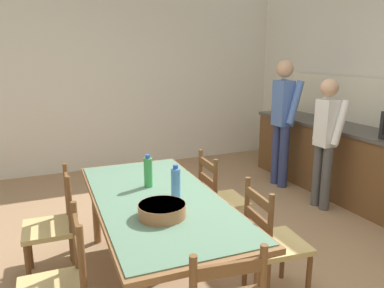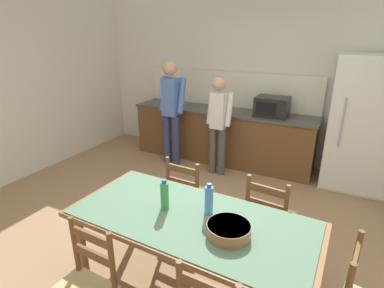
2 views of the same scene
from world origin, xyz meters
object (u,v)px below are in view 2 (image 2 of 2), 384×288
at_px(dining_table, 191,225).
at_px(person_at_sink, 171,108).
at_px(microwave, 272,107).
at_px(serving_bowl, 229,229).
at_px(chair_side_far_right, 269,218).
at_px(bottle_near_centre, 165,196).
at_px(person_at_counter, 218,121).
at_px(refrigerator, 363,125).
at_px(chair_side_far_left, 189,195).
at_px(bottle_off_centre, 209,200).

height_order(dining_table, person_at_sink, person_at_sink).
bearing_deg(microwave, serving_bowl, -82.45).
relative_size(microwave, chair_side_far_right, 0.55).
height_order(microwave, bottle_near_centre, microwave).
bearing_deg(person_at_sink, dining_table, -145.88).
height_order(dining_table, person_at_counter, person_at_counter).
relative_size(refrigerator, microwave, 3.76).
xyz_separation_m(dining_table, person_at_counter, (-0.72, 2.29, 0.19)).
height_order(chair_side_far_left, person_at_sink, person_at_sink).
relative_size(dining_table, chair_side_far_right, 2.22).
height_order(serving_bowl, chair_side_far_right, chair_side_far_right).
bearing_deg(bottle_near_centre, refrigerator, 62.04).
distance_m(bottle_off_centre, chair_side_far_right, 0.85).
bearing_deg(refrigerator, person_at_counter, -165.57).
bearing_deg(person_at_counter, dining_table, -162.64).
distance_m(bottle_off_centre, person_at_counter, 2.33).
bearing_deg(serving_bowl, chair_side_far_left, 132.38).
distance_m(refrigerator, serving_bowl, 3.01).
bearing_deg(bottle_near_centre, person_at_counter, 101.56).
bearing_deg(chair_side_far_left, person_at_sink, -50.38).
relative_size(dining_table, person_at_counter, 1.31).
distance_m(refrigerator, person_at_counter, 2.01).
relative_size(microwave, bottle_off_centre, 1.85).
height_order(dining_table, chair_side_far_right, chair_side_far_right).
bearing_deg(bottle_near_centre, dining_table, -1.76).
xyz_separation_m(refrigerator, microwave, (-1.27, 0.02, 0.12)).
relative_size(microwave, dining_table, 0.25).
xyz_separation_m(bottle_near_centre, chair_side_far_right, (0.72, 0.73, -0.43)).
distance_m(dining_table, person_at_counter, 2.41).
bearing_deg(bottle_off_centre, chair_side_far_right, 59.77).
height_order(microwave, person_at_counter, person_at_counter).
bearing_deg(microwave, dining_table, -89.26).
relative_size(serving_bowl, chair_side_far_left, 0.35).
bearing_deg(chair_side_far_right, person_at_sink, -31.86).
relative_size(dining_table, serving_bowl, 6.32).
xyz_separation_m(refrigerator, chair_side_far_left, (-1.66, -2.03, -0.50)).
height_order(bottle_near_centre, serving_bowl, bottle_near_centre).
bearing_deg(person_at_counter, person_at_sink, 88.58).
distance_m(chair_side_far_right, person_at_sink, 2.63).
relative_size(person_at_sink, person_at_counter, 1.12).
height_order(microwave, serving_bowl, microwave).
bearing_deg(serving_bowl, microwave, 97.55).
bearing_deg(refrigerator, bottle_off_centre, -112.78).
bearing_deg(chair_side_far_right, bottle_off_centre, 65.60).
height_order(serving_bowl, person_at_counter, person_at_counter).
bearing_deg(person_at_sink, refrigerator, -80.27).
bearing_deg(serving_bowl, dining_table, 167.02).
distance_m(dining_table, chair_side_far_right, 0.91).
relative_size(bottle_near_centre, serving_bowl, 0.84).
xyz_separation_m(microwave, bottle_off_centre, (0.14, -2.70, -0.19)).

